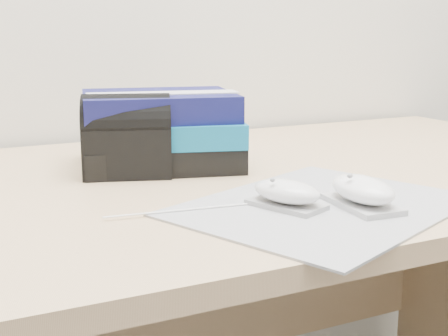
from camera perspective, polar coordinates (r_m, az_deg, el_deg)
name	(u,v)px	position (r m, az deg, el deg)	size (l,w,h in m)	color
desk	(201,293)	(1.16, -2.12, -11.36)	(1.60, 0.80, 0.73)	tan
mousepad	(323,206)	(0.86, 9.01, -3.43)	(0.38, 0.30, 0.00)	gray
mouse_rear	(287,194)	(0.83, 5.74, -2.36)	(0.09, 0.11, 0.04)	#99999B
mouse_front	(362,192)	(0.85, 12.55, -2.13)	(0.07, 0.12, 0.05)	#ACACAE
usb_cable	(181,210)	(0.82, -3.94, -3.87)	(0.00, 0.00, 0.20)	white
book_stack	(162,130)	(1.09, -5.72, 3.48)	(0.31, 0.27, 0.13)	black
pouch	(127,136)	(1.03, -8.85, 2.93)	(0.16, 0.14, 0.13)	black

